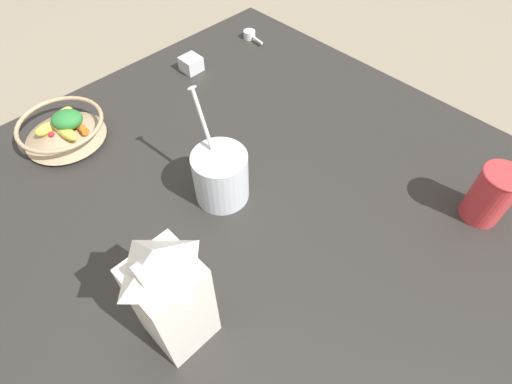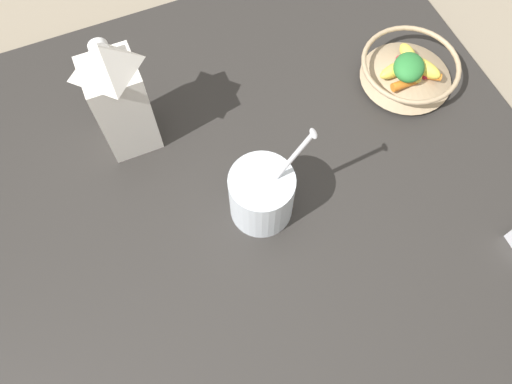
# 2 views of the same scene
# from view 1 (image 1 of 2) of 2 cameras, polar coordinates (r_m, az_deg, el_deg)

# --- Properties ---
(ground_plane) EXTENTS (6.00, 6.00, 0.00)m
(ground_plane) POSITION_cam_1_polar(r_m,az_deg,el_deg) (0.89, -1.44, -1.89)
(ground_plane) COLOR gray
(countertop) EXTENTS (1.19, 1.19, 0.04)m
(countertop) POSITION_cam_1_polar(r_m,az_deg,el_deg) (0.88, -1.47, -1.10)
(countertop) COLOR #2D2B28
(countertop) RESTS_ON ground_plane
(fruit_bowl) EXTENTS (0.20, 0.20, 0.09)m
(fruit_bowl) POSITION_cam_1_polar(r_m,az_deg,el_deg) (1.05, -25.87, 8.19)
(fruit_bowl) COLOR tan
(fruit_bowl) RESTS_ON countertop
(milk_carton) EXTENTS (0.09, 0.09, 0.25)m
(milk_carton) POSITION_cam_1_polar(r_m,az_deg,el_deg) (0.61, -12.18, -14.25)
(milk_carton) COLOR silver
(milk_carton) RESTS_ON countertop
(yogurt_tub) EXTENTS (0.14, 0.11, 0.24)m
(yogurt_tub) POSITION_cam_1_polar(r_m,az_deg,el_deg) (0.81, -5.08, 2.54)
(yogurt_tub) COLOR silver
(yogurt_tub) RESTS_ON countertop
(drinking_cup) EXTENTS (0.08, 0.08, 0.12)m
(drinking_cup) POSITION_cam_1_polar(r_m,az_deg,el_deg) (0.90, 30.61, -0.28)
(drinking_cup) COLOR #DB383D
(drinking_cup) RESTS_ON countertop
(spice_jar) EXTENTS (0.05, 0.05, 0.04)m
(spice_jar) POSITION_cam_1_polar(r_m,az_deg,el_deg) (1.21, -9.24, 17.54)
(spice_jar) COLOR silver
(spice_jar) RESTS_ON countertop
(measuring_scoop) EXTENTS (0.08, 0.04, 0.02)m
(measuring_scoop) POSITION_cam_1_polar(r_m,az_deg,el_deg) (1.35, -0.85, 21.52)
(measuring_scoop) COLOR white
(measuring_scoop) RESTS_ON countertop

